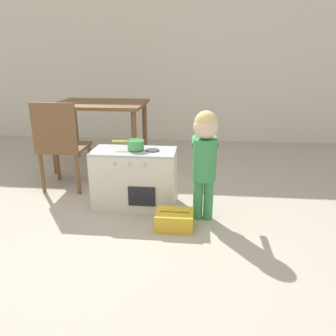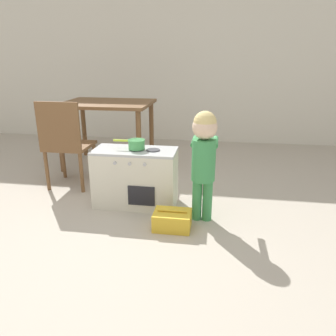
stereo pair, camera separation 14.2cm
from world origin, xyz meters
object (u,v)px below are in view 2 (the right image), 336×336
(play_kitchen, at_px, (136,177))
(dining_chair_near, at_px, (66,143))
(toy_basket, at_px, (172,220))
(child_figure, at_px, (204,151))
(dining_table, at_px, (107,111))
(toy_pot, at_px, (136,144))

(play_kitchen, bearing_deg, dining_chair_near, 159.22)
(toy_basket, bearing_deg, dining_chair_near, 149.46)
(child_figure, height_order, dining_chair_near, child_figure)
(play_kitchen, distance_m, dining_table, 1.28)
(toy_basket, distance_m, dining_chair_near, 1.38)
(child_figure, height_order, dining_table, child_figure)
(play_kitchen, height_order, dining_table, dining_table)
(play_kitchen, bearing_deg, toy_pot, 1.94)
(toy_pot, bearing_deg, play_kitchen, -178.06)
(dining_table, bearing_deg, toy_pot, -60.11)
(play_kitchen, height_order, toy_basket, play_kitchen)
(dining_chair_near, bearing_deg, toy_basket, -30.54)
(dining_table, xyz_separation_m, dining_chair_near, (-0.16, -0.77, -0.18))
(child_figure, xyz_separation_m, dining_chair_near, (-1.35, 0.48, -0.11))
(toy_basket, bearing_deg, play_kitchen, 134.65)
(toy_pot, distance_m, toy_basket, 0.72)
(toy_basket, distance_m, dining_table, 1.84)
(play_kitchen, xyz_separation_m, child_figure, (0.59, -0.20, 0.32))
(toy_pot, relative_size, dining_table, 0.27)
(play_kitchen, relative_size, toy_pot, 2.59)
(child_figure, relative_size, dining_table, 0.86)
(child_figure, xyz_separation_m, dining_table, (-1.19, 1.26, 0.07))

